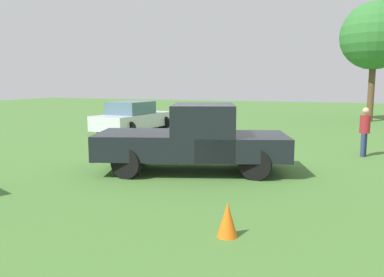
{
  "coord_description": "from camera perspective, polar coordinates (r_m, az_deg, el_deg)",
  "views": [
    {
      "loc": [
        -3.84,
        10.47,
        2.37
      ],
      "look_at": [
        -0.2,
        0.96,
        0.9
      ],
      "focal_mm": 35.99,
      "sensor_mm": 36.0,
      "label": 1
    }
  ],
  "objects": [
    {
      "name": "pickup_truck",
      "position": [
        10.27,
        0.72,
        0.25
      ],
      "size": [
        5.37,
        3.45,
        1.82
      ],
      "rotation": [
        0.0,
        0.0,
        0.32
      ],
      "color": "black",
      "rests_on": "ground_plane"
    },
    {
      "name": "ground_plane",
      "position": [
        11.39,
        0.79,
        -3.78
      ],
      "size": [
        80.0,
        80.0,
        0.0
      ],
      "primitive_type": "plane",
      "color": "#477533"
    },
    {
      "name": "sedan_near",
      "position": [
        19.07,
        -8.72,
        3.08
      ],
      "size": [
        2.58,
        4.7,
        1.49
      ],
      "rotation": [
        0.0,
        0.0,
        4.6
      ],
      "color": "black",
      "rests_on": "ground_plane"
    },
    {
      "name": "person_bystander",
      "position": [
        13.6,
        24.22,
        1.25
      ],
      "size": [
        0.4,
        0.4,
        1.59
      ],
      "rotation": [
        0.0,
        0.0,
        2.84
      ],
      "color": "navy",
      "rests_on": "ground_plane"
    },
    {
      "name": "traffic_cone",
      "position": [
        6.11,
        5.29,
        -11.87
      ],
      "size": [
        0.32,
        0.32,
        0.55
      ],
      "primitive_type": "cone",
      "color": "orange",
      "rests_on": "ground_plane"
    },
    {
      "name": "tree_back_right",
      "position": [
        26.46,
        25.45,
        13.54
      ],
      "size": [
        4.05,
        4.05,
        7.24
      ],
      "color": "brown",
      "rests_on": "ground_plane"
    }
  ]
}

